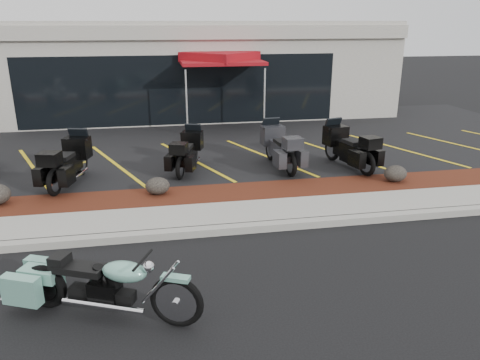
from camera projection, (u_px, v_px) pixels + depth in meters
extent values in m
plane|color=black|center=(222.00, 255.00, 8.43)|extent=(90.00, 90.00, 0.00)
cube|color=gray|center=(215.00, 230.00, 9.25)|extent=(24.00, 0.25, 0.15)
cube|color=gray|center=(211.00, 217.00, 9.90)|extent=(24.00, 1.20, 0.15)
cube|color=#3C1E0D|center=(205.00, 196.00, 11.01)|extent=(24.00, 1.20, 0.16)
cube|color=black|center=(187.00, 142.00, 16.04)|extent=(26.00, 9.60, 0.15)
cube|color=#9B978C|center=(175.00, 67.00, 21.28)|extent=(18.00, 8.00, 4.00)
cube|color=black|center=(181.00, 90.00, 17.74)|extent=(12.00, 0.06, 2.60)
cube|color=#9B978C|center=(179.00, 32.00, 17.03)|extent=(18.00, 0.30, 0.50)
ellipsoid|color=black|center=(158.00, 186.00, 10.88)|extent=(0.57, 0.47, 0.40)
ellipsoid|color=black|center=(395.00, 173.00, 11.75)|extent=(0.58, 0.48, 0.41)
cone|color=#EC4C07|center=(191.00, 135.00, 15.72)|extent=(0.37, 0.37, 0.40)
cylinder|color=silver|center=(178.00, 102.00, 16.54)|extent=(0.06, 0.06, 2.28)
cylinder|color=silver|center=(256.00, 102.00, 16.39)|extent=(0.06, 0.06, 2.28)
cylinder|color=silver|center=(190.00, 91.00, 19.16)|extent=(0.06, 0.06, 2.28)
cylinder|color=silver|center=(258.00, 91.00, 19.02)|extent=(0.06, 0.06, 2.28)
cube|color=maroon|center=(220.00, 61.00, 17.36)|extent=(3.60, 3.60, 0.12)
cube|color=maroon|center=(220.00, 56.00, 17.31)|extent=(3.00, 3.00, 0.35)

